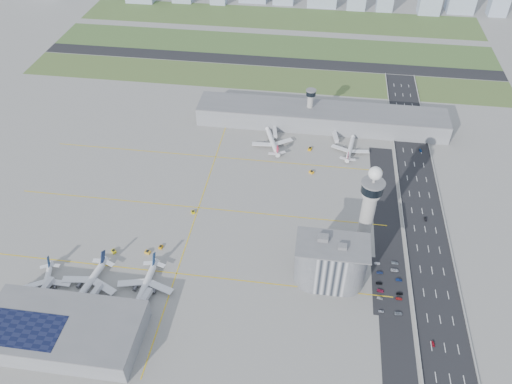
# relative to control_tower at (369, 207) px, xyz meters

# --- Properties ---
(ground) EXTENTS (1000.00, 1000.00, 0.00)m
(ground) POSITION_rel_control_tower_xyz_m (-72.00, -8.00, -35.04)
(ground) COLOR #9A978F
(grass_strip_0) EXTENTS (480.00, 50.00, 0.08)m
(grass_strip_0) POSITION_rel_control_tower_xyz_m (-92.00, 217.00, -35.00)
(grass_strip_0) COLOR #4C602D
(grass_strip_0) RESTS_ON ground
(grass_strip_1) EXTENTS (480.00, 60.00, 0.08)m
(grass_strip_1) POSITION_rel_control_tower_xyz_m (-92.00, 292.00, -35.00)
(grass_strip_1) COLOR #43632F
(grass_strip_1) RESTS_ON ground
(grass_strip_2) EXTENTS (480.00, 70.00, 0.08)m
(grass_strip_2) POSITION_rel_control_tower_xyz_m (-92.00, 372.00, -35.00)
(grass_strip_2) COLOR #3C5528
(grass_strip_2) RESTS_ON ground
(runway) EXTENTS (480.00, 22.00, 0.10)m
(runway) POSITION_rel_control_tower_xyz_m (-92.00, 254.00, -34.98)
(runway) COLOR black
(runway) RESTS_ON ground
(highway) EXTENTS (28.00, 500.00, 0.10)m
(highway) POSITION_rel_control_tower_xyz_m (43.00, -8.00, -34.99)
(highway) COLOR black
(highway) RESTS_ON ground
(barrier_left) EXTENTS (0.60, 500.00, 1.20)m
(barrier_left) POSITION_rel_control_tower_xyz_m (29.00, -8.00, -34.44)
(barrier_left) COLOR #9E9E99
(barrier_left) RESTS_ON ground
(barrier_right) EXTENTS (0.60, 500.00, 1.20)m
(barrier_right) POSITION_rel_control_tower_xyz_m (57.00, -8.00, -34.44)
(barrier_right) COLOR #9E9E99
(barrier_right) RESTS_ON ground
(landside_road) EXTENTS (18.00, 260.00, 0.08)m
(landside_road) POSITION_rel_control_tower_xyz_m (18.00, -18.00, -35.00)
(landside_road) COLOR black
(landside_road) RESTS_ON ground
(parking_lot) EXTENTS (20.00, 44.00, 0.10)m
(parking_lot) POSITION_rel_control_tower_xyz_m (16.00, -30.00, -34.99)
(parking_lot) COLOR black
(parking_lot) RESTS_ON ground
(taxiway_line_h_0) EXTENTS (260.00, 0.60, 0.01)m
(taxiway_line_h_0) POSITION_rel_control_tower_xyz_m (-112.00, -38.00, -35.04)
(taxiway_line_h_0) COLOR yellow
(taxiway_line_h_0) RESTS_ON ground
(taxiway_line_h_1) EXTENTS (260.00, 0.60, 0.01)m
(taxiway_line_h_1) POSITION_rel_control_tower_xyz_m (-112.00, 22.00, -35.04)
(taxiway_line_h_1) COLOR yellow
(taxiway_line_h_1) RESTS_ON ground
(taxiway_line_h_2) EXTENTS (260.00, 0.60, 0.01)m
(taxiway_line_h_2) POSITION_rel_control_tower_xyz_m (-112.00, 82.00, -35.04)
(taxiway_line_h_2) COLOR yellow
(taxiway_line_h_2) RESTS_ON ground
(taxiway_line_v) EXTENTS (0.60, 260.00, 0.01)m
(taxiway_line_v) POSITION_rel_control_tower_xyz_m (-112.00, 22.00, -35.04)
(taxiway_line_v) COLOR yellow
(taxiway_line_v) RESTS_ON ground
(control_tower) EXTENTS (14.00, 14.00, 64.50)m
(control_tower) POSITION_rel_control_tower_xyz_m (0.00, 0.00, 0.00)
(control_tower) COLOR #ADAAA5
(control_tower) RESTS_ON ground
(secondary_tower) EXTENTS (8.60, 8.60, 31.90)m
(secondary_tower) POSITION_rel_control_tower_xyz_m (-42.00, 142.00, -16.24)
(secondary_tower) COLOR #ADAAA5
(secondary_tower) RESTS_ON ground
(admin_building) EXTENTS (42.00, 24.00, 33.50)m
(admin_building) POSITION_rel_control_tower_xyz_m (-20.01, -30.00, -19.74)
(admin_building) COLOR #B2B2B7
(admin_building) RESTS_ON ground
(terminal_pier) EXTENTS (210.00, 32.00, 15.80)m
(terminal_pier) POSITION_rel_control_tower_xyz_m (-32.00, 140.00, -27.14)
(terminal_pier) COLOR gray
(terminal_pier) RESTS_ON ground
(near_terminal) EXTENTS (84.00, 42.00, 13.00)m
(near_terminal) POSITION_rel_control_tower_xyz_m (-160.07, -90.02, -28.62)
(near_terminal) COLOR gray
(near_terminal) RESTS_ON ground
(airplane_near_a) EXTENTS (37.62, 41.32, 9.75)m
(airplane_near_a) POSITION_rel_control_tower_xyz_m (-185.42, -59.79, -30.16)
(airplane_near_a) COLOR white
(airplane_near_a) RESTS_ON ground
(airplane_near_b) EXTENTS (41.99, 47.22, 11.79)m
(airplane_near_b) POSITION_rel_control_tower_xyz_m (-160.30, -56.13, -29.15)
(airplane_near_b) COLOR white
(airplane_near_b) RESTS_ON ground
(airplane_near_c) EXTENTS (36.31, 42.17, 11.42)m
(airplane_near_c) POSITION_rel_control_tower_xyz_m (-126.88, -52.83, -29.33)
(airplane_near_c) COLOR white
(airplane_near_c) RESTS_ON ground
(airplane_far_a) EXTENTS (45.48, 49.20, 11.26)m
(airplane_far_a) POSITION_rel_control_tower_xyz_m (-69.57, 105.12, -29.41)
(airplane_far_a) COLOR white
(airplane_far_a) RESTS_ON ground
(airplane_far_b) EXTENTS (35.34, 39.91, 10.06)m
(airplane_far_b) POSITION_rel_control_tower_xyz_m (-6.68, 104.57, -30.01)
(airplane_far_b) COLOR white
(airplane_far_b) RESTS_ON ground
(jet_bridge_near_0) EXTENTS (5.39, 14.31, 5.70)m
(jet_bridge_near_0) POSITION_rel_control_tower_xyz_m (-185.00, -69.00, -32.19)
(jet_bridge_near_0) COLOR silver
(jet_bridge_near_0) RESTS_ON ground
(jet_bridge_near_1) EXTENTS (5.39, 14.31, 5.70)m
(jet_bridge_near_1) POSITION_rel_control_tower_xyz_m (-155.00, -69.00, -32.19)
(jet_bridge_near_1) COLOR silver
(jet_bridge_near_1) RESTS_ON ground
(jet_bridge_near_2) EXTENTS (5.39, 14.31, 5.70)m
(jet_bridge_near_2) POSITION_rel_control_tower_xyz_m (-125.00, -69.00, -32.19)
(jet_bridge_near_2) COLOR silver
(jet_bridge_near_2) RESTS_ON ground
(jet_bridge_far_0) EXTENTS (5.39, 14.31, 5.70)m
(jet_bridge_far_0) POSITION_rel_control_tower_xyz_m (-70.00, 124.00, -32.19)
(jet_bridge_far_0) COLOR silver
(jet_bridge_far_0) RESTS_ON ground
(jet_bridge_far_1) EXTENTS (5.39, 14.31, 5.70)m
(jet_bridge_far_1) POSITION_rel_control_tower_xyz_m (-20.00, 124.00, -32.19)
(jet_bridge_far_1) COLOR silver
(jet_bridge_far_1) RESTS_ON ground
(tug_0) EXTENTS (4.10, 4.11, 2.00)m
(tug_0) POSITION_rel_control_tower_xyz_m (-156.01, -26.57, -34.04)
(tug_0) COLOR gold
(tug_0) RESTS_ON ground
(tug_1) EXTENTS (4.09, 3.30, 2.08)m
(tug_1) POSITION_rel_control_tower_xyz_m (-134.46, -24.24, -34.00)
(tug_1) COLOR gold
(tug_1) RESTS_ON ground
(tug_2) EXTENTS (2.48, 3.31, 1.79)m
(tug_2) POSITION_rel_control_tower_xyz_m (-127.44, -18.77, -34.15)
(tug_2) COLOR orange
(tug_2) RESTS_ON ground
(tug_3) EXTENTS (3.31, 3.66, 1.76)m
(tug_3) POSITION_rel_control_tower_xyz_m (-114.59, 16.30, -34.16)
(tug_3) COLOR #E5CA03
(tug_3) RESTS_ON ground
(tug_4) EXTENTS (3.32, 4.16, 2.13)m
(tug_4) POSITION_rel_control_tower_xyz_m (-38.61, 102.13, -33.97)
(tug_4) COLOR #D79505
(tug_4) RESTS_ON ground
(tug_5) EXTENTS (4.14, 4.05, 2.00)m
(tug_5) POSITION_rel_control_tower_xyz_m (-35.70, 72.16, -34.04)
(tug_5) COLOR orange
(tug_5) RESTS_ON ground
(car_lot_0) EXTENTS (3.22, 1.34, 1.09)m
(car_lot_0) POSITION_rel_control_tower_xyz_m (10.48, -49.34, -34.49)
(car_lot_0) COLOR #ACB2BF
(car_lot_0) RESTS_ON ground
(car_lot_1) EXTENTS (3.71, 1.74, 1.18)m
(car_lot_1) POSITION_rel_control_tower_xyz_m (10.17, -40.15, -34.45)
(car_lot_1) COLOR gray
(car_lot_1) RESTS_ON ground
(car_lot_2) EXTENTS (4.36, 2.52, 1.14)m
(car_lot_2) POSITION_rel_control_tower_xyz_m (10.79, -34.64, -34.47)
(car_lot_2) COLOR #9E1B3F
(car_lot_2) RESTS_ON ground
(car_lot_3) EXTENTS (4.02, 2.04, 1.12)m
(car_lot_3) POSITION_rel_control_tower_xyz_m (10.31, -29.04, -34.48)
(car_lot_3) COLOR black
(car_lot_3) RESTS_ON ground
(car_lot_4) EXTENTS (3.95, 1.79, 1.32)m
(car_lot_4) POSITION_rel_control_tower_xyz_m (11.02, -20.63, -34.38)
(car_lot_4) COLOR navy
(car_lot_4) RESTS_ON ground
(car_lot_5) EXTENTS (3.65, 1.72, 1.16)m
(car_lot_5) POSITION_rel_control_tower_xyz_m (9.80, -13.35, -34.46)
(car_lot_5) COLOR silver
(car_lot_5) RESTS_ON ground
(car_lot_6) EXTENTS (4.64, 2.38, 1.25)m
(car_lot_6) POSITION_rel_control_tower_xyz_m (19.94, -49.60, -34.41)
(car_lot_6) COLOR gray
(car_lot_6) RESTS_ON ground
(car_lot_7) EXTENTS (3.89, 1.68, 1.11)m
(car_lot_7) POSITION_rel_control_tower_xyz_m (21.17, -38.92, -34.48)
(car_lot_7) COLOR #B1201F
(car_lot_7) RESTS_ON ground
(car_lot_8) EXTENTS (3.98, 2.00, 1.30)m
(car_lot_8) POSITION_rel_control_tower_xyz_m (21.72, -35.31, -34.39)
(car_lot_8) COLOR black
(car_lot_8) RESTS_ON ground
(car_lot_9) EXTENTS (3.76, 1.36, 1.23)m
(car_lot_9) POSITION_rel_control_tower_xyz_m (22.15, -24.86, -34.42)
(car_lot_9) COLOR #0C1C4B
(car_lot_9) RESTS_ON ground
(car_lot_10) EXTENTS (4.72, 2.18, 1.31)m
(car_lot_10) POSITION_rel_control_tower_xyz_m (20.10, -17.53, -34.39)
(car_lot_10) COLOR silver
(car_lot_10) RESTS_ON ground
(car_lot_11) EXTENTS (4.28, 1.85, 1.23)m
(car_lot_11) POSITION_rel_control_tower_xyz_m (20.77, -11.57, -34.43)
(car_lot_11) COLOR #8F9BA8
(car_lot_11) RESTS_ON ground
(car_hw_0) EXTENTS (1.74, 3.61, 1.19)m
(car_hw_0) POSITION_rel_control_tower_xyz_m (36.97, -66.79, -34.45)
(car_hw_0) COLOR maroon
(car_hw_0) RESTS_ON ground
(car_hw_1) EXTENTS (1.54, 3.92, 1.27)m
(car_hw_1) POSITION_rel_control_tower_xyz_m (44.18, 31.62, -34.41)
(car_hw_1) COLOR black
(car_hw_1) RESTS_ON ground
(car_hw_2) EXTENTS (2.19, 4.14, 1.11)m
(car_hw_2) POSITION_rel_control_tower_xyz_m (49.55, 112.95, -34.49)
(car_hw_2) COLOR navy
(car_hw_2) RESTS_ON ground
(car_hw_4) EXTENTS (1.80, 3.49, 1.13)m
(car_hw_4) POSITION_rel_control_tower_xyz_m (34.83, 174.20, -34.47)
(car_hw_4) COLOR gray
(car_hw_4) RESTS_ON ground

